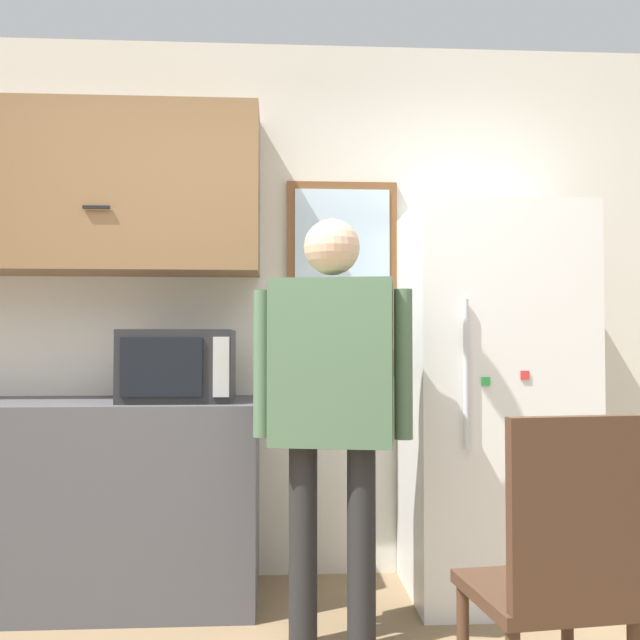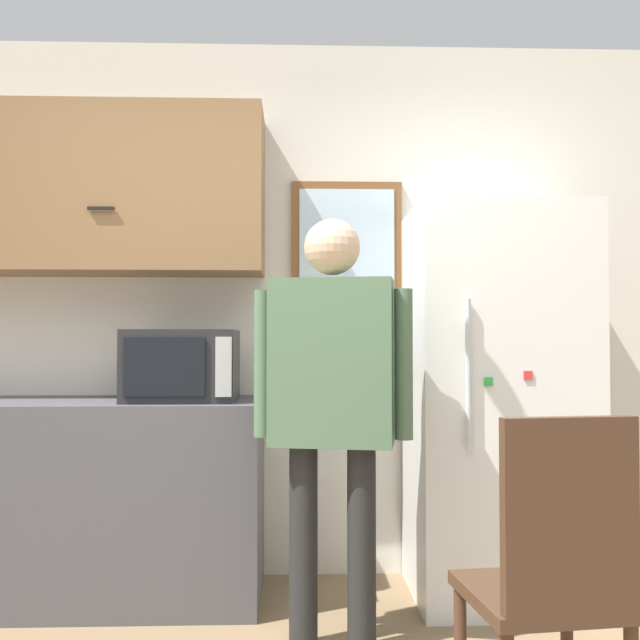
% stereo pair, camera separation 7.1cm
% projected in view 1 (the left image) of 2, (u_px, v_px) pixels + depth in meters
% --- Properties ---
extents(back_wall, '(6.00, 0.06, 2.70)m').
position_uv_depth(back_wall, '(254.00, 307.00, 3.64)').
color(back_wall, silver).
rests_on(back_wall, ground_plane).
extents(counter, '(2.23, 0.63, 0.90)m').
position_uv_depth(counter, '(9.00, 502.00, 3.20)').
color(counter, '#4C4C51').
rests_on(counter, ground_plane).
extents(upper_cabinets, '(2.23, 0.39, 0.79)m').
position_uv_depth(upper_cabinets, '(23.00, 189.00, 3.37)').
color(upper_cabinets, olive).
extents(microwave, '(0.49, 0.39, 0.32)m').
position_uv_depth(microwave, '(178.00, 366.00, 3.22)').
color(microwave, '#232326').
rests_on(microwave, counter).
extents(person, '(0.61, 0.30, 1.65)m').
position_uv_depth(person, '(332.00, 384.00, 2.74)').
color(person, black).
rests_on(person, ground_plane).
extents(refrigerator, '(0.78, 0.70, 1.79)m').
position_uv_depth(refrigerator, '(491.00, 401.00, 3.32)').
color(refrigerator, white).
rests_on(refrigerator, ground_plane).
extents(chair, '(0.47, 0.47, 0.96)m').
position_uv_depth(chair, '(557.00, 569.00, 2.05)').
color(chair, '#472D1E').
rests_on(chair, ground_plane).
extents(window, '(0.56, 0.05, 0.99)m').
position_uv_depth(window, '(342.00, 279.00, 3.63)').
color(window, brown).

